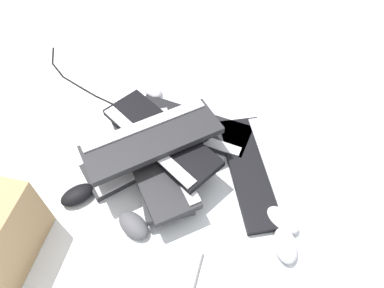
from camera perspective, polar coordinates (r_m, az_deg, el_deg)
name	(u,v)px	position (r m, az deg, el deg)	size (l,w,h in m)	color
ground_plane	(190,153)	(1.21, -0.40, -1.44)	(3.20, 3.20, 0.00)	silver
keyboard_0	(148,155)	(1.20, -7.37, -1.80)	(0.46, 0.24, 0.03)	#232326
keyboard_1	(254,170)	(1.17, 10.25, -4.21)	(0.23, 0.46, 0.03)	black
keyboard_2	(190,126)	(1.27, -0.26, 3.03)	(0.42, 0.41, 0.03)	black
keyboard_3	(159,159)	(1.15, -5.59, -2.54)	(0.20, 0.45, 0.03)	#232326
keyboard_4	(153,159)	(1.11, -6.44, -2.48)	(0.18, 0.45, 0.03)	#232326
keyboard_5	(160,137)	(1.13, -5.39, 1.16)	(0.31, 0.46, 0.03)	black
keyboard_6	(152,139)	(1.09, -6.65, 0.91)	(0.46, 0.21, 0.03)	#232326
mouse_0	(133,225)	(1.07, -9.73, -13.15)	(0.11, 0.07, 0.04)	#4C4C51
mouse_1	(196,112)	(1.27, 0.68, 5.42)	(0.11, 0.07, 0.04)	#4C4C51
mouse_2	(282,220)	(1.10, 14.84, -12.12)	(0.11, 0.07, 0.04)	silver
mouse_3	(285,245)	(1.07, 15.29, -15.95)	(0.11, 0.07, 0.04)	#B7B7BC
mouse_4	(194,115)	(1.26, 0.37, 4.79)	(0.11, 0.07, 0.04)	black
mouse_5	(78,195)	(1.16, -18.53, -8.03)	(0.11, 0.07, 0.04)	black
mouse_6	(152,89)	(1.41, -6.65, 9.07)	(0.11, 0.07, 0.04)	#B7B7BC
cable_1	(79,81)	(1.53, -18.32, 9.89)	(0.26, 0.52, 0.01)	black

